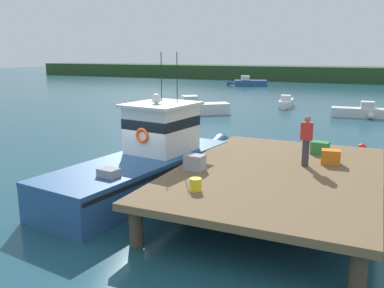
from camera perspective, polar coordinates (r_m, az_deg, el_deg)
name	(u,v)px	position (r m, az deg, el deg)	size (l,w,h in m)	color
ground_plane	(145,187)	(15.13, -6.52, -5.89)	(200.00, 200.00, 0.00)	#1E4C5B
dock	(277,174)	(13.09, 11.75, -4.13)	(6.00, 9.00, 1.20)	#4C3D2D
main_fishing_boat	(152,160)	(14.75, -5.60, -2.28)	(3.57, 9.95, 4.80)	#285184
crate_single_by_cleat	(320,148)	(15.45, 17.36, -0.52)	(0.60, 0.44, 0.45)	#2D8442
crate_stack_near_edge	(195,162)	(12.76, 0.38, -2.57)	(0.60, 0.44, 0.48)	#9E9EA3
crate_single_far	(331,157)	(14.18, 18.69, -1.71)	(0.60, 0.44, 0.47)	orange
bait_bucket	(196,185)	(10.89, 0.49, -5.64)	(0.32, 0.32, 0.34)	yellow
deckhand_by_the_boat	(306,140)	(13.57, 15.57, 0.57)	(0.36, 0.22, 1.63)	#383842
moored_boat_near_channel	(286,103)	(37.93, 12.90, 5.62)	(1.46, 4.28, 1.07)	white
moored_boat_mid_harbor	(362,112)	(33.49, 22.57, 4.15)	(4.76, 1.48, 1.20)	silver
moored_boat_far_right	(248,82)	(60.78, 7.75, 8.46)	(5.74, 3.23, 1.46)	#285184
moored_boat_outer_mooring	(195,108)	(32.49, 0.39, 5.05)	(5.29, 4.35, 1.46)	white
mooring_buoy_outer	(288,101)	(41.24, 13.14, 5.87)	(0.34, 0.34, 0.34)	#EA5B19
mooring_buoy_inshore	(362,148)	(21.64, 22.51, -0.53)	(0.44, 0.44, 0.44)	red
mooring_buoy_channel_marker	(173,104)	(36.81, -2.64, 5.51)	(0.48, 0.48, 0.48)	silver
mooring_buoy_spare_mooring	(371,116)	(32.75, 23.56, 3.59)	(0.47, 0.47, 0.47)	silver
far_shoreline	(333,74)	(74.72, 18.99, 9.20)	(120.00, 8.00, 2.40)	#284723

